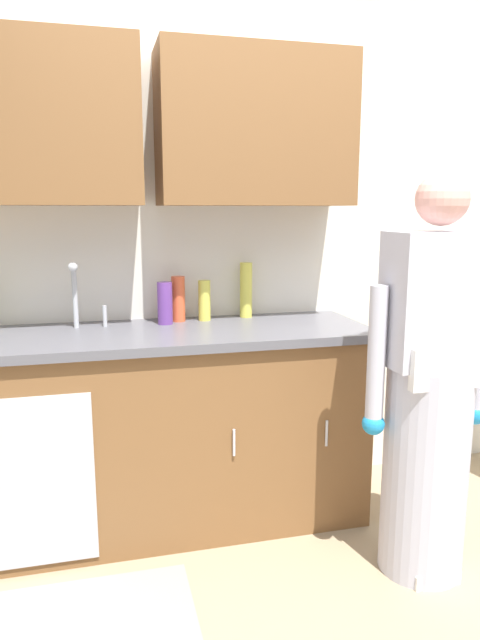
{
  "coord_description": "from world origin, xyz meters",
  "views": [
    {
      "loc": [
        -0.81,
        -1.86,
        1.48
      ],
      "look_at": [
        -0.2,
        0.55,
        1.0
      ],
      "focal_mm": 32.14,
      "sensor_mm": 36.0,
      "label": 1
    }
  ],
  "objects_px": {
    "sink": "(85,337)",
    "bottle_soap": "(165,303)",
    "bottle_cleaner_spray": "(246,290)",
    "bottle_water_short": "(178,299)",
    "person_at_sink": "(429,410)",
    "bottle_dish_liquid": "(204,300)"
  },
  "relations": [
    {
      "from": "sink",
      "to": "bottle_soap",
      "type": "relative_size",
      "value": 2.47
    },
    {
      "from": "sink",
      "to": "bottle_cleaner_spray",
      "type": "xyz_separation_m",
      "value": [
        0.8,
        0.22,
        0.15
      ]
    },
    {
      "from": "bottle_cleaner_spray",
      "to": "bottle_water_short",
      "type": "height_order",
      "value": "bottle_cleaner_spray"
    },
    {
      "from": "person_at_sink",
      "to": "bottle_cleaner_spray",
      "type": "bearing_deg",
      "value": 121.5
    },
    {
      "from": "bottle_cleaner_spray",
      "to": "bottle_soap",
      "type": "height_order",
      "value": "bottle_cleaner_spray"
    },
    {
      "from": "person_at_sink",
      "to": "bottle_cleaner_spray",
      "type": "height_order",
      "value": "person_at_sink"
    },
    {
      "from": "bottle_water_short",
      "to": "bottle_dish_liquid",
      "type": "bearing_deg",
      "value": -4.37
    },
    {
      "from": "bottle_soap",
      "to": "bottle_water_short",
      "type": "height_order",
      "value": "bottle_water_short"
    },
    {
      "from": "bottle_cleaner_spray",
      "to": "bottle_soap",
      "type": "bearing_deg",
      "value": -168.96
    },
    {
      "from": "bottle_dish_liquid",
      "to": "person_at_sink",
      "type": "bearing_deg",
      "value": -47.74
    },
    {
      "from": "bottle_cleaner_spray",
      "to": "bottle_soap",
      "type": "relative_size",
      "value": 1.38
    },
    {
      "from": "bottle_cleaner_spray",
      "to": "bottle_water_short",
      "type": "xyz_separation_m",
      "value": [
        -0.35,
        -0.03,
        -0.03
      ]
    },
    {
      "from": "bottle_soap",
      "to": "bottle_dish_liquid",
      "type": "height_order",
      "value": "bottle_soap"
    },
    {
      "from": "person_at_sink",
      "to": "bottle_water_short",
      "type": "relative_size",
      "value": 7.3
    },
    {
      "from": "sink",
      "to": "bottle_cleaner_spray",
      "type": "bearing_deg",
      "value": 15.35
    },
    {
      "from": "sink",
      "to": "person_at_sink",
      "type": "distance_m",
      "value": 1.49
    },
    {
      "from": "bottle_water_short",
      "to": "bottle_soap",
      "type": "bearing_deg",
      "value": -142.49
    },
    {
      "from": "person_at_sink",
      "to": "bottle_soap",
      "type": "relative_size",
      "value": 8.0
    },
    {
      "from": "bottle_water_short",
      "to": "bottle_cleaner_spray",
      "type": "bearing_deg",
      "value": 4.38
    },
    {
      "from": "bottle_soap",
      "to": "bottle_water_short",
      "type": "bearing_deg",
      "value": 37.51
    },
    {
      "from": "person_at_sink",
      "to": "bottle_water_short",
      "type": "distance_m",
      "value": 1.27
    },
    {
      "from": "bottle_cleaner_spray",
      "to": "bottle_dish_liquid",
      "type": "distance_m",
      "value": 0.23
    }
  ]
}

